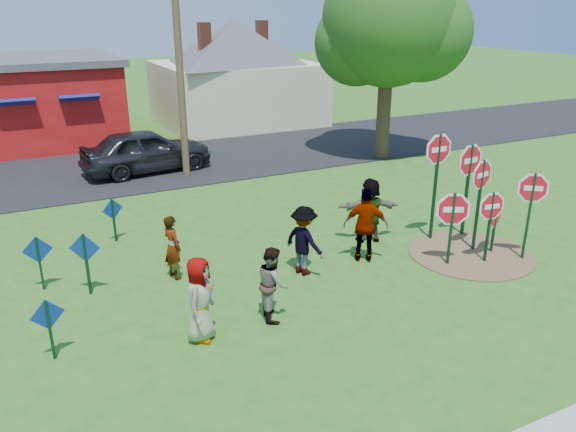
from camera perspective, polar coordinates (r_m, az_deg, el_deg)
name	(u,v)px	position (r m, az deg, el deg)	size (l,w,h in m)	color
ground	(300,273)	(13.74, 1.28, -5.82)	(120.00, 120.00, 0.00)	#295B1A
road	(172,161)	(23.88, -11.70, 5.47)	(120.00, 7.50, 0.04)	black
dirt_patch	(470,254)	(15.49, 18.01, -3.65)	(3.20, 3.20, 0.03)	brown
red_building	(13,101)	(29.15, -26.16, 10.45)	(9.40, 7.69, 3.90)	#9C0F10
cream_house	(236,68)	(31.14, -5.32, 14.75)	(9.40, 9.40, 6.50)	beige
stop_sign_a	(453,214)	(14.23, 16.38, 0.17)	(1.00, 0.56, 2.04)	#0E351C
stop_sign_b	(438,160)	(15.44, 14.96, 5.53)	(1.12, 0.08, 3.12)	#0E351C
stop_sign_c	(481,184)	(15.17, 19.00, 3.05)	(1.04, 0.23, 2.61)	#0E351C
stop_sign_d	(469,167)	(16.08, 17.95, 4.71)	(1.19, 0.16, 2.78)	#0E351C
stop_sign_e	(496,217)	(15.43, 20.34, -0.12)	(0.91, 0.38, 1.55)	#0E351C
stop_sign_f	(532,195)	(15.09, 23.55, 1.96)	(0.84, 0.61, 2.42)	#0E351C
stop_sign_g	(491,212)	(14.67, 19.92, 0.38)	(0.97, 0.15, 1.98)	#0E351C
blue_diamond_a	(49,323)	(11.16, -23.14, -9.93)	(0.60, 0.12, 1.23)	#0E351C
blue_diamond_b	(86,257)	(13.19, -19.85, -3.91)	(0.62, 0.32, 1.48)	#0E351C
blue_diamond_c	(39,257)	(13.83, -24.00, -3.82)	(0.65, 0.06, 1.32)	#0E351C
blue_diamond_d	(113,215)	(15.95, -17.33, 0.10)	(0.58, 0.23, 1.25)	#0E351C
person_a	(200,299)	(10.96, -8.95, -8.36)	(0.84, 0.55, 1.72)	#3E4F7F
person_b	(173,247)	(13.49, -11.65, -3.11)	(0.57, 0.38, 1.57)	#277670
person_c	(273,283)	(11.58, -1.58, -6.81)	(0.77, 0.60, 1.58)	brown
person_d	(304,241)	(13.39, 1.63, -2.52)	(1.11, 0.64, 1.72)	#303135
person_e	(366,225)	(14.15, 7.91, -0.96)	(1.12, 0.47, 1.91)	#4C305F
person_f	(370,210)	(15.38, 8.29, 0.60)	(1.67, 0.53, 1.80)	#1A4921
suv	(146,150)	(22.37, -14.19, 6.50)	(1.96, 4.88, 1.66)	#2D2E32
utility_pole	(179,54)	(20.93, -11.04, 15.89)	(2.09, 0.27, 8.55)	#4C3823
leafy_tree	(392,27)	(23.70, 10.49, 18.40)	(5.79, 5.28, 8.23)	#382819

